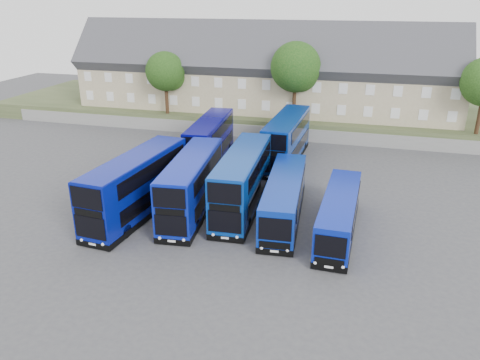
# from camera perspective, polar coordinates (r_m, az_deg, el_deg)

# --- Properties ---
(ground) EXTENTS (120.00, 120.00, 0.00)m
(ground) POSITION_cam_1_polar(r_m,az_deg,el_deg) (34.46, -3.67, -6.10)
(ground) COLOR #414146
(ground) RESTS_ON ground
(retaining_wall) EXTENTS (70.00, 0.40, 1.50)m
(retaining_wall) POSITION_cam_1_polar(r_m,az_deg,el_deg) (55.87, 4.19, 5.76)
(retaining_wall) COLOR slate
(retaining_wall) RESTS_ON ground
(earth_bank) EXTENTS (80.00, 20.00, 2.00)m
(earth_bank) POSITION_cam_1_polar(r_m,az_deg,el_deg) (65.34, 5.91, 8.28)
(earth_bank) COLOR #3F4C2B
(earth_bank) RESTS_ON ground
(terrace_row) EXTENTS (48.00, 10.40, 11.20)m
(terrace_row) POSITION_cam_1_polar(r_m,az_deg,el_deg) (60.96, 2.63, 12.77)
(terrace_row) COLOR tan
(terrace_row) RESTS_ON earth_bank
(dd_front_left) EXTENTS (3.74, 11.95, 4.68)m
(dd_front_left) POSITION_cam_1_polar(r_m,az_deg,el_deg) (36.71, -12.48, -0.83)
(dd_front_left) COLOR #071489
(dd_front_left) RESTS_ON ground
(dd_front_mid) EXTENTS (3.68, 11.41, 4.46)m
(dd_front_mid) POSITION_cam_1_polar(r_m,az_deg,el_deg) (36.48, -5.91, -0.74)
(dd_front_mid) COLOR #091CA7
(dd_front_mid) RESTS_ON ground
(dd_front_right) EXTENTS (3.23, 11.76, 4.63)m
(dd_front_right) POSITION_cam_1_polar(r_m,az_deg,el_deg) (36.81, 0.29, -0.27)
(dd_front_right) COLOR #083495
(dd_front_right) RESTS_ON ground
(dd_rear_left) EXTENTS (3.32, 11.21, 4.39)m
(dd_rear_left) POSITION_cam_1_polar(r_m,az_deg,el_deg) (47.45, -3.68, 4.64)
(dd_rear_left) COLOR #070678
(dd_rear_left) RESTS_ON ground
(dd_rear_right) EXTENTS (3.14, 11.77, 4.64)m
(dd_rear_right) POSITION_cam_1_polar(r_m,az_deg,el_deg) (47.84, 5.70, 4.87)
(dd_rear_right) COLOR #082D93
(dd_rear_right) RESTS_ON ground
(coach_east_a) EXTENTS (3.35, 11.97, 3.23)m
(coach_east_a) POSITION_cam_1_polar(r_m,az_deg,el_deg) (35.69, 5.40, -2.30)
(coach_east_a) COLOR #0829A1
(coach_east_a) RESTS_ON ground
(coach_east_b) EXTENTS (2.60, 10.83, 2.94)m
(coach_east_b) POSITION_cam_1_polar(r_m,az_deg,el_deg) (34.01, 11.95, -4.24)
(coach_east_b) COLOR #091FA7
(coach_east_b) RESTS_ON ground
(tree_west) EXTENTS (4.80, 4.80, 7.65)m
(tree_west) POSITION_cam_1_polar(r_m,az_deg,el_deg) (59.63, -8.94, 12.78)
(tree_west) COLOR #382314
(tree_west) RESTS_ON earth_bank
(tree_mid) EXTENTS (5.76, 5.76, 9.18)m
(tree_mid) POSITION_cam_1_polar(r_m,az_deg,el_deg) (55.53, 6.96, 13.29)
(tree_mid) COLOR #382314
(tree_mid) RESTS_ON earth_bank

